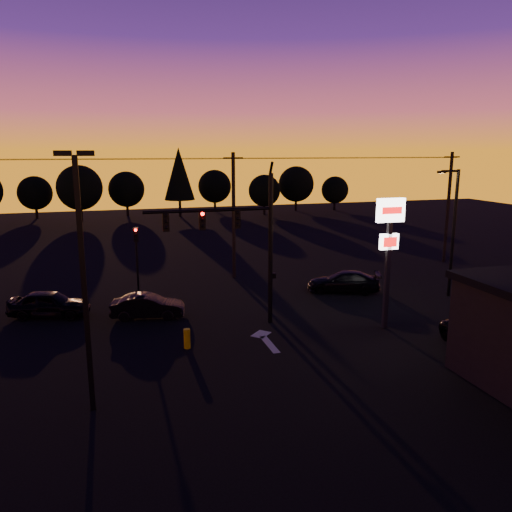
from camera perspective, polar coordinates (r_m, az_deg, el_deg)
The scene contains 23 objects.
ground at distance 23.31m, azimuth 1.16°, elevation -11.09°, with size 120.00×120.00×0.00m, color black.
lane_arrow at distance 24.92m, azimuth 1.09°, elevation -9.50°, with size 1.20×3.10×0.01m.
traffic_signal_mast at distance 25.60m, azimuth -1.72°, elevation 2.55°, with size 6.79×0.52×8.58m.
secondary_signal at distance 32.56m, azimuth -13.49°, elevation 0.56°, with size 0.30×0.31×4.35m.
parking_lot_light at distance 17.88m, azimuth -19.20°, elevation -1.20°, with size 1.25×0.30×9.14m.
pylon_sign at distance 26.11m, azimuth 14.99°, elevation 2.28°, with size 1.50×0.28×6.80m.
streetlight at distance 33.35m, azimuth 21.55°, elevation 3.04°, with size 1.55×0.35×8.00m.
utility_pole_1 at distance 35.76m, azimuth -2.57°, elevation 4.70°, with size 1.40×0.26×9.00m.
utility_pole_2 at distance 43.70m, azimuth 21.09°, elevation 5.25°, with size 1.40×0.26×9.00m.
power_wires at distance 35.47m, azimuth -2.63°, elevation 11.08°, with size 36.00×1.22×0.07m.
bollard at distance 23.96m, azimuth -7.89°, elevation -9.33°, with size 0.31×0.31×0.94m, color #BEAC03.
tree_1 at distance 74.25m, azimuth -23.95°, elevation 6.60°, with size 4.54×4.54×5.71m.
tree_2 at distance 68.68m, azimuth -19.52°, elevation 7.36°, with size 5.77×5.78×7.26m.
tree_3 at distance 72.67m, azimuth -14.59°, elevation 7.39°, with size 4.95×4.95×6.22m.
tree_4 at distance 70.15m, azimuth -8.79°, elevation 9.27°, with size 4.18×4.18×9.50m.
tree_5 at distance 76.22m, azimuth -4.75°, elevation 7.93°, with size 4.95×4.95×6.22m.
tree_6 at distance 71.96m, azimuth 0.97°, elevation 7.48°, with size 4.54×4.54×5.71m.
tree_7 at distance 76.71m, azimuth 4.61°, elevation 8.20°, with size 5.36×5.36×6.74m.
tree_8 at distance 78.23m, azimuth 9.01°, elevation 7.47°, with size 4.12×4.12×5.19m.
car_left at distance 30.22m, azimuth -22.55°, elevation -5.07°, with size 1.75×4.36×1.48m, color black.
car_mid at distance 28.46m, azimuth -12.27°, elevation -5.62°, with size 1.39×4.00×1.32m, color black.
car_right at distance 33.29m, azimuth 9.98°, elevation -2.89°, with size 1.91×4.70×1.36m, color black.
suv_parked at distance 25.77m, azimuth 24.93°, elevation -8.44°, with size 2.11×4.57×1.27m, color black.
Camera 1 is at (-6.53, -20.42, 9.16)m, focal length 35.00 mm.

